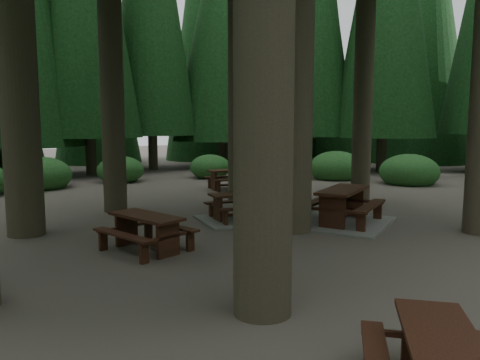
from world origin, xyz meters
TOP-DOWN VIEW (x-y plane):
  - ground at (0.00, 0.00)m, footprint 80.00×80.00m
  - picnic_table_a at (2.31, 0.01)m, footprint 3.23×2.99m
  - picnic_table_b at (-2.65, 0.69)m, footprint 1.61×1.86m
  - picnic_table_c at (0.58, 1.84)m, footprint 2.47×2.21m
  - picnic_table_d at (3.71, 6.57)m, footprint 2.04×1.82m
  - picnic_table_e at (-2.92, -5.53)m, footprint 2.02×1.99m
  - shrub_ring at (0.70, 0.75)m, footprint 23.86×24.64m

SIDE VIEW (x-z plane):
  - ground at x=0.00m, z-range 0.00..0.00m
  - picnic_table_c at x=0.58m, z-range -0.12..0.59m
  - picnic_table_a at x=2.31m, z-range -0.13..0.75m
  - shrub_ring at x=0.70m, z-range -0.35..1.15m
  - picnic_table_e at x=-2.92m, z-range 0.11..0.79m
  - picnic_table_b at x=-2.65m, z-range 0.12..0.83m
  - picnic_table_d at x=3.71m, z-range 0.12..0.87m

